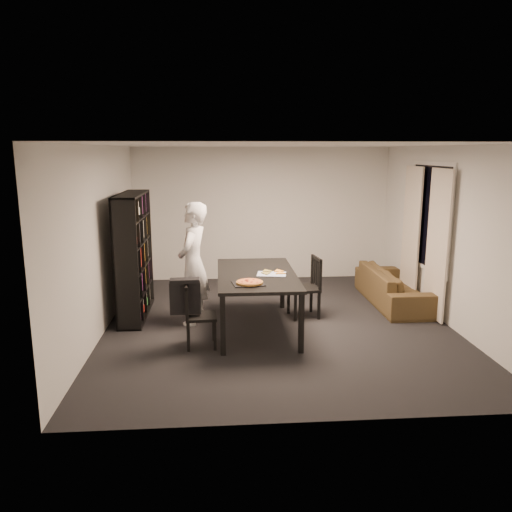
{
  "coord_description": "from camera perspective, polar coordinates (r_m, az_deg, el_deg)",
  "views": [
    {
      "loc": [
        -0.86,
        -7.0,
        2.52
      ],
      "look_at": [
        -0.33,
        -0.06,
        1.05
      ],
      "focal_mm": 35.0,
      "sensor_mm": 36.0,
      "label": 1
    }
  ],
  "objects": [
    {
      "name": "baking_tray",
      "position": [
        6.5,
        -0.89,
        -3.17
      ],
      "size": [
        0.44,
        0.37,
        0.01
      ],
      "primitive_type": "cube",
      "rotation": [
        0.0,
        0.0,
        0.14
      ],
      "color": "black",
      "rests_on": "dining_table"
    },
    {
      "name": "room",
      "position": [
        7.16,
        2.58,
        2.09
      ],
      "size": [
        5.01,
        5.51,
        2.61
      ],
      "color": "black",
      "rests_on": "ground"
    },
    {
      "name": "bookshelf",
      "position": [
        7.87,
        -13.76,
        0.06
      ],
      "size": [
        0.35,
        1.5,
        1.9
      ],
      "primitive_type": "cube",
      "color": "black",
      "rests_on": "room"
    },
    {
      "name": "person",
      "position": [
        7.36,
        -7.19,
        -0.87
      ],
      "size": [
        0.6,
        0.75,
        1.81
      ],
      "primitive_type": "imported",
      "rotation": [
        0.0,
        0.0,
        -1.85
      ],
      "color": "silver",
      "rests_on": "room"
    },
    {
      "name": "window_frame",
      "position": [
        8.36,
        19.25,
        4.25
      ],
      "size": [
        0.03,
        1.52,
        1.72
      ],
      "primitive_type": "cube",
      "color": "white",
      "rests_on": "room"
    },
    {
      "name": "kitchen_towel",
      "position": [
        7.01,
        1.8,
        -2.08
      ],
      "size": [
        0.44,
        0.36,
        0.01
      ],
      "primitive_type": "cube",
      "rotation": [
        0.0,
        0.0,
        -0.16
      ],
      "color": "silver",
      "rests_on": "dining_table"
    },
    {
      "name": "window_pane",
      "position": [
        8.37,
        19.28,
        4.25
      ],
      "size": [
        0.02,
        1.4,
        1.6
      ],
      "primitive_type": "cube",
      "color": "black",
      "rests_on": "room"
    },
    {
      "name": "chair_left",
      "position": [
        6.56,
        -7.04,
        -6.23
      ],
      "size": [
        0.42,
        0.42,
        0.85
      ],
      "rotation": [
        0.0,
        0.0,
        1.63
      ],
      "color": "black",
      "rests_on": "room"
    },
    {
      "name": "pepperoni_pizza",
      "position": [
        6.49,
        -0.74,
        -3.01
      ],
      "size": [
        0.35,
        0.35,
        0.03
      ],
      "rotation": [
        0.0,
        0.0,
        -0.1
      ],
      "color": "olive",
      "rests_on": "dining_table"
    },
    {
      "name": "curtain_left",
      "position": [
        7.91,
        20.03,
        1.22
      ],
      "size": [
        0.03,
        0.7,
        2.25
      ],
      "primitive_type": "cube",
      "color": "beige",
      "rests_on": "room"
    },
    {
      "name": "sofa",
      "position": [
        8.7,
        15.47,
        -3.36
      ],
      "size": [
        0.78,
        2.0,
        0.58
      ],
      "primitive_type": "imported",
      "rotation": [
        0.0,
        0.0,
        1.57
      ],
      "color": "#41321A",
      "rests_on": "room"
    },
    {
      "name": "draped_jacket",
      "position": [
        6.5,
        -8.12,
        -4.43
      ],
      "size": [
        0.4,
        0.19,
        0.47
      ],
      "rotation": [
        0.0,
        0.0,
        1.63
      ],
      "color": "black",
      "rests_on": "chair_left"
    },
    {
      "name": "dining_table",
      "position": [
        7.09,
        0.06,
        -2.54
      ],
      "size": [
        1.1,
        1.98,
        0.82
      ],
      "color": "black",
      "rests_on": "room"
    },
    {
      "name": "pizza_slices",
      "position": [
        7.08,
        1.92,
        -1.83
      ],
      "size": [
        0.4,
        0.35,
        0.01
      ],
      "primitive_type": null,
      "rotation": [
        0.0,
        0.0,
        -0.11
      ],
      "color": "#C67E3E",
      "rests_on": "dining_table"
    },
    {
      "name": "chair_right",
      "position": [
        7.72,
        6.12,
        -3.05
      ],
      "size": [
        0.49,
        0.49,
        0.94
      ],
      "rotation": [
        0.0,
        0.0,
        -1.43
      ],
      "color": "black",
      "rests_on": "room"
    },
    {
      "name": "curtain_right",
      "position": [
        8.86,
        17.29,
        2.48
      ],
      "size": [
        0.03,
        0.7,
        2.25
      ],
      "primitive_type": "cube",
      "color": "beige",
      "rests_on": "room"
    }
  ]
}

